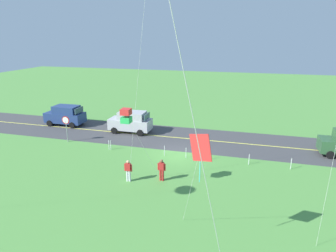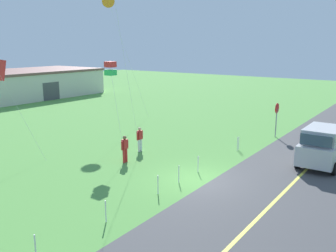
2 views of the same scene
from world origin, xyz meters
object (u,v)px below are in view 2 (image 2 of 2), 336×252
object	(u,v)px
stop_sign	(277,113)
person_adult_near	(125,148)
kite_red_low	(110,69)
kite_orange_near	(108,2)
car_suv_foreground	(323,145)
person_adult_companion	(140,138)
warehouse_distant	(27,84)

from	to	relation	value
stop_sign	person_adult_near	size ratio (longest dim) A/B	1.60
kite_red_low	kite_orange_near	bearing A→B (deg)	44.11
car_suv_foreground	person_adult_companion	xyz separation A→B (m)	(-3.94, 10.21, -0.29)
stop_sign	person_adult_near	world-z (taller)	stop_sign
person_adult_companion	warehouse_distant	world-z (taller)	warehouse_distant
person_adult_near	warehouse_distant	distance (m)	31.74
kite_red_low	warehouse_distant	bearing A→B (deg)	66.39
person_adult_near	kite_red_low	world-z (taller)	kite_red_low
stop_sign	car_suv_foreground	bearing A→B (deg)	-137.80
kite_orange_near	person_adult_companion	bearing A→B (deg)	-127.10
person_adult_near	kite_orange_near	size ratio (longest dim) A/B	0.15
person_adult_near	kite_red_low	bearing A→B (deg)	91.23
person_adult_near	warehouse_distant	size ratio (longest dim) A/B	0.09
kite_red_low	warehouse_distant	distance (m)	29.18
stop_sign	kite_orange_near	distance (m)	17.21
stop_sign	kite_red_low	bearing A→B (deg)	141.63
stop_sign	warehouse_distant	size ratio (longest dim) A/B	0.14
person_adult_near	kite_orange_near	distance (m)	16.25
stop_sign	warehouse_distant	xyz separation A→B (m)	(2.11, 34.05, -0.05)
person_adult_near	person_adult_companion	xyz separation A→B (m)	(2.22, 0.71, 0.00)
stop_sign	kite_red_low	distance (m)	12.59
car_suv_foreground	person_adult_near	world-z (taller)	car_suv_foreground
car_suv_foreground	warehouse_distant	world-z (taller)	warehouse_distant
car_suv_foreground	stop_sign	distance (m)	6.52
person_adult_near	kite_orange_near	world-z (taller)	kite_orange_near
stop_sign	kite_red_low	xyz separation A→B (m)	(-9.49, 7.51, 3.48)
person_adult_companion	kite_red_low	bearing A→B (deg)	131.80
person_adult_near	warehouse_distant	world-z (taller)	warehouse_distant
car_suv_foreground	kite_red_low	size ratio (longest dim) A/B	0.77
car_suv_foreground	stop_sign	xyz separation A→B (m)	(4.80, 4.36, 0.65)
kite_red_low	warehouse_distant	world-z (taller)	kite_red_low
car_suv_foreground	warehouse_distant	xyz separation A→B (m)	(6.91, 38.41, 0.60)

